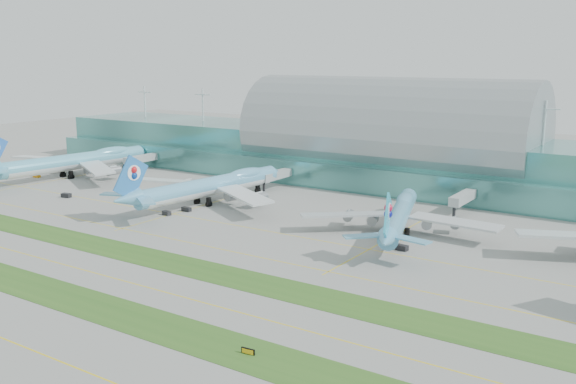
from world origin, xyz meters
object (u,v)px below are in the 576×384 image
Objects in this scene: airliner_c at (400,214)px; taxiway_sign_east at (248,351)px; airliner_b at (212,185)px; airliner_a at (76,160)px; terminal at (387,149)px.

taxiway_sign_east is at bearing -100.87° from airliner_c.
airliner_b is 120.91m from taxiway_sign_east.
airliner_c reaches higher than taxiway_sign_east.
airliner_b is (83.08, -7.40, -0.46)m from airliner_a.
airliner_a is at bearing -178.21° from airliner_b.
terminal reaches higher than airliner_a.
airliner_c is (36.20, -68.97, -8.56)m from terminal.
airliner_a reaches higher than taxiway_sign_east.
terminal is at bearing 101.41° from taxiway_sign_east.
taxiway_sign_east is (10.48, -87.91, -5.10)m from airliner_c.
airliner_b is 72.06m from airliner_c.
terminal is at bearing 100.03° from airliner_c.
terminal is 77.89m from airliner_b.
airliner_a is 1.07× the size of airliner_b.
terminal is at bearing 33.96° from airliner_a.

